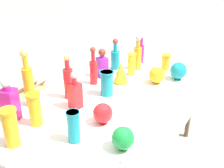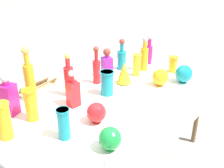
{
  "view_description": "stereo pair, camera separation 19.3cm",
  "coord_description": "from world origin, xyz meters",
  "views": [
    {
      "loc": [
        -1.48,
        -0.94,
        1.68
      ],
      "look_at": [
        0.0,
        0.0,
        0.86
      ],
      "focal_mm": 40.0,
      "sensor_mm": 36.0,
      "label": 1
    },
    {
      "loc": [
        -1.36,
        -1.09,
        1.68
      ],
      "look_at": [
        0.0,
        0.0,
        0.86
      ],
      "focal_mm": 40.0,
      "sensor_mm": 36.0,
      "label": 2
    }
  ],
  "objects": [
    {
      "name": "price_tag_left",
      "position": [
        -0.59,
        -0.46,
        0.78
      ],
      "size": [
        0.06,
        0.03,
        0.04
      ],
      "primitive_type": "cube",
      "rotation": [
        -0.21,
        0.0,
        -0.25
      ],
      "color": "white",
      "rests_on": "display_table"
    },
    {
      "name": "cardboard_box_behind_left",
      "position": [
        0.12,
        1.15,
        0.2
      ],
      "size": [
        0.45,
        0.38,
        0.48
      ],
      "color": "tan",
      "rests_on": "ground"
    },
    {
      "name": "slender_vase_4",
      "position": [
        0.46,
        0.08,
        0.87
      ],
      "size": [
        0.08,
        0.08,
        0.21
      ],
      "color": "yellow",
      "rests_on": "display_table"
    },
    {
      "name": "tall_bottle_3",
      "position": [
        -0.44,
        0.42,
        0.94
      ],
      "size": [
        0.07,
        0.07,
        0.42
      ],
      "color": "orange",
      "rests_on": "display_table"
    },
    {
      "name": "slender_vase_3",
      "position": [
        -0.81,
        0.15,
        0.88
      ],
      "size": [
        0.1,
        0.1,
        0.23
      ],
      "color": "orange",
      "rests_on": "display_table"
    },
    {
      "name": "fluted_vase_0",
      "position": [
        0.25,
        0.06,
        0.86
      ],
      "size": [
        0.13,
        0.13,
        0.19
      ],
      "color": "yellow",
      "rests_on": "display_table"
    },
    {
      "name": "square_decanter_0",
      "position": [
        0.27,
        0.28,
        0.88
      ],
      "size": [
        0.11,
        0.11,
        0.27
      ],
      "color": "purple",
      "rests_on": "display_table"
    },
    {
      "name": "ground_plane",
      "position": [
        0.0,
        0.0,
        0.0
      ],
      "size": [
        40.0,
        40.0,
        0.0
      ],
      "primitive_type": "plane",
      "color": "gray"
    },
    {
      "name": "tall_bottle_5",
      "position": [
        0.61,
        0.09,
        0.9
      ],
      "size": [
        0.07,
        0.07,
        0.34
      ],
      "color": "orange",
      "rests_on": "display_table"
    },
    {
      "name": "square_decanter_2",
      "position": [
        -0.3,
        0.12,
        0.87
      ],
      "size": [
        0.09,
        0.09,
        0.28
      ],
      "color": "red",
      "rests_on": "display_table"
    },
    {
      "name": "slender_vase_5",
      "position": [
        -0.6,
        -0.12,
        0.86
      ],
      "size": [
        0.08,
        0.08,
        0.19
      ],
      "color": "teal",
      "rests_on": "display_table"
    },
    {
      "name": "round_bowl_0",
      "position": [
        0.58,
        -0.33,
        0.84
      ],
      "size": [
        0.15,
        0.15,
        0.16
      ],
      "color": "teal",
      "rests_on": "display_table"
    },
    {
      "name": "display_table",
      "position": [
        0.0,
        -0.03,
        0.71
      ],
      "size": [
        1.9,
        1.06,
        0.76
      ],
      "color": "white",
      "rests_on": "ground"
    },
    {
      "name": "tall_bottle_0",
      "position": [
        0.1,
        0.25,
        0.89
      ],
      "size": [
        0.07,
        0.07,
        0.33
      ],
      "color": "red",
      "rests_on": "display_table"
    },
    {
      "name": "slender_vase_1",
      "position": [
        0.75,
        -0.15,
        0.84
      ],
      "size": [
        0.09,
        0.09,
        0.15
      ],
      "color": "orange",
      "rests_on": "display_table"
    },
    {
      "name": "tall_bottle_2",
      "position": [
        0.5,
        0.28,
        0.88
      ],
      "size": [
        0.09,
        0.09,
        0.31
      ],
      "color": "teal",
      "rests_on": "display_table"
    },
    {
      "name": "cardboard_box_behind_right",
      "position": [
        0.28,
        1.17,
        0.17
      ],
      "size": [
        0.48,
        0.42,
        0.42
      ],
      "color": "tan",
      "rests_on": "ground"
    },
    {
      "name": "price_tag_right",
      "position": [
        0.19,
        -0.45,
        0.78
      ],
      "size": [
        0.06,
        0.02,
        0.03
      ],
      "primitive_type": "cube",
      "rotation": [
        -0.21,
        0.0,
        0.17
      ],
      "color": "white",
      "rests_on": "display_table"
    },
    {
      "name": "slender_vase_0",
      "position": [
        -0.01,
        0.04,
        0.86
      ],
      "size": [
        0.11,
        0.11,
        0.2
      ],
      "color": "teal",
      "rests_on": "display_table"
    },
    {
      "name": "tall_bottle_1",
      "position": [
        0.8,
        0.15,
        0.89
      ],
      "size": [
        0.07,
        0.07,
        0.31
      ],
      "color": "#C61972",
      "rests_on": "display_table"
    },
    {
      "name": "square_decanter_1",
      "position": [
        -0.64,
        0.38,
        0.89
      ],
      "size": [
        0.12,
        0.12,
        0.3
      ],
      "color": "#C61972",
      "rests_on": "display_table"
    },
    {
      "name": "price_tag_center",
      "position": [
        0.37,
        -0.43,
        0.78
      ],
      "size": [
        0.05,
        0.02,
        0.03
      ],
      "primitive_type": "cube",
      "rotation": [
        -0.21,
        0.0,
        0.15
      ],
      "color": "white",
      "rests_on": "display_table"
    },
    {
      "name": "round_bowl_1",
      "position": [
        -0.35,
        -0.16,
        0.83
      ],
      "size": [
        0.13,
        0.13,
        0.14
      ],
      "color": "red",
      "rests_on": "display_table"
    },
    {
      "name": "tall_bottle_4",
      "position": [
        -0.21,
        0.26,
        0.9
      ],
      "size": [
        0.07,
        0.07,
        0.35
      ],
      "color": "red",
      "rests_on": "display_table"
    },
    {
      "name": "round_bowl_3",
      "position": [
        -0.51,
        -0.39,
        0.83
      ],
      "size": [
        0.13,
        0.13,
        0.14
      ],
      "color": "#198C38",
      "rests_on": "display_table"
    },
    {
      "name": "slender_vase_2",
      "position": [
        -0.6,
        0.2,
        0.88
      ],
      "size": [
        0.09,
        0.09,
        0.22
      ],
      "color": "orange",
      "rests_on": "display_table"
    },
    {
      "name": "round_bowl_2",
      "position": [
        0.4,
        -0.2,
        0.84
      ],
      "size": [
        0.14,
        0.14,
        0.15
      ],
      "color": "orange",
      "rests_on": "display_table"
    }
  ]
}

